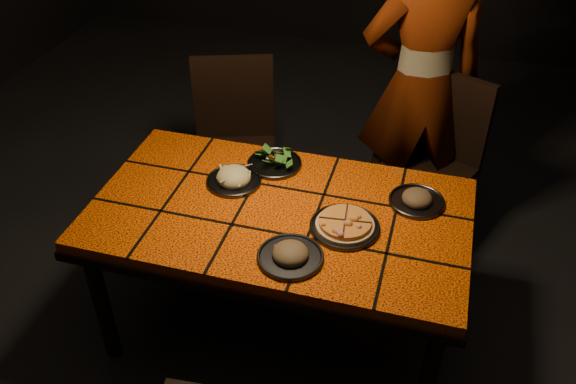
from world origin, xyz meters
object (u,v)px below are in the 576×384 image
(chair_far_left, at_px, (235,135))
(chair_far_right, at_px, (436,152))
(diner, at_px, (421,86))
(plate_pasta, at_px, (234,178))
(plate_pizza, at_px, (345,225))
(dining_table, at_px, (279,223))

(chair_far_left, xyz_separation_m, chair_far_right, (1.10, 0.14, -0.00))
(chair_far_left, distance_m, diner, 1.04)
(chair_far_right, distance_m, diner, 0.37)
(chair_far_left, height_order, chair_far_right, chair_far_left)
(diner, relative_size, plate_pasta, 7.15)
(plate_pizza, bearing_deg, plate_pasta, 162.09)
(plate_pizza, distance_m, plate_pasta, 0.57)
(chair_far_right, distance_m, plate_pasta, 1.19)
(chair_far_left, bearing_deg, plate_pizza, -65.96)
(chair_far_left, relative_size, plate_pizza, 3.42)
(dining_table, height_order, plate_pizza, plate_pizza)
(plate_pizza, bearing_deg, chair_far_right, 72.24)
(diner, distance_m, plate_pasta, 1.15)
(chair_far_left, xyz_separation_m, plate_pizza, (0.79, -0.83, 0.20))
(dining_table, distance_m, diner, 1.14)
(dining_table, relative_size, plate_pizza, 5.62)
(dining_table, relative_size, chair_far_right, 1.65)
(dining_table, xyz_separation_m, plate_pasta, (-0.25, 0.13, 0.10))
(diner, xyz_separation_m, plate_pasta, (-0.72, -0.89, -0.12))
(plate_pasta, bearing_deg, diner, 51.02)
(plate_pizza, relative_size, plate_pasta, 1.16)
(dining_table, distance_m, plate_pasta, 0.30)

